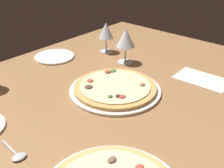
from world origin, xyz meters
The scene contains 7 objects.
dining_table centered at (0.00, 0.00, 2.00)cm, with size 150.00×110.00×4.00cm, color #996B42.
pizza_main centered at (1.44, -1.83, 5.20)cm, with size 33.93×33.93×3.35cm.
wine_glass_far centered at (24.55, 11.92, 15.26)cm, with size 8.29×8.29×15.67cm.
wine_glass_near centered at (28.44, 27.10, 14.47)cm, with size 7.22×7.22×14.73cm.
side_plate centered at (6.81, 40.53, 4.45)cm, with size 18.45×18.45×0.90cm, color white.
paper_menu centered at (31.53, -22.21, 4.15)cm, with size 12.93×20.98×0.30cm, color silver.
spoon centered at (-41.82, -4.64, 4.46)cm, with size 4.18×10.68×1.00cm.
Camera 1 is at (-67.46, -60.43, 55.96)cm, focal length 44.88 mm.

